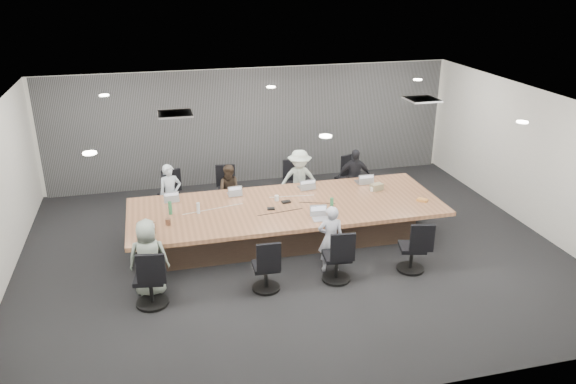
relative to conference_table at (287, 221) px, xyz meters
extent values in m
cube|color=black|center=(0.00, -0.50, -0.40)|extent=(10.00, 8.00, 0.00)
cube|color=white|center=(0.00, -0.50, 2.40)|extent=(10.00, 8.00, 0.00)
cube|color=silver|center=(0.00, 3.50, 1.00)|extent=(10.00, 0.00, 2.80)
cube|color=silver|center=(0.00, -4.50, 1.00)|extent=(10.00, 0.00, 2.80)
cube|color=silver|center=(5.00, -0.50, 1.00)|extent=(0.00, 8.00, 2.80)
cube|color=#555556|center=(0.00, 3.42, 1.00)|extent=(9.80, 0.04, 2.80)
cube|color=#473428|center=(0.00, 0.00, -0.07)|extent=(4.80, 1.40, 0.66)
cube|color=#A06A46|center=(0.00, 0.00, 0.30)|extent=(6.00, 2.20, 0.08)
imported|color=silver|center=(-2.14, 1.35, 0.24)|extent=(0.52, 0.40, 1.28)
cube|color=#B2B2B7|center=(-2.14, 0.80, 0.35)|extent=(0.30, 0.21, 0.02)
imported|color=#382C21|center=(-0.89, 1.35, 0.18)|extent=(0.64, 0.54, 1.17)
cube|color=#B2B2B7|center=(-0.89, 0.80, 0.35)|extent=(0.29, 0.21, 0.02)
imported|color=silver|center=(0.62, 1.35, 0.29)|extent=(0.98, 0.70, 1.38)
cube|color=#B2B2B7|center=(0.62, 0.80, 0.35)|extent=(0.36, 0.26, 0.02)
imported|color=black|center=(1.88, 1.35, 0.25)|extent=(0.79, 0.40, 1.30)
cube|color=#B2B2B7|center=(1.88, 0.80, 0.35)|extent=(0.33, 0.24, 0.02)
imported|color=gray|center=(-2.63, -1.35, 0.25)|extent=(0.68, 0.48, 1.31)
cube|color=#8C6647|center=(-2.63, -0.80, 0.35)|extent=(0.34, 0.24, 0.02)
imported|color=#B6B8C8|center=(0.45, -1.35, 0.22)|extent=(0.49, 0.37, 1.23)
cube|color=#B2B2B7|center=(0.45, -0.80, 0.35)|extent=(0.33, 0.24, 0.02)
cylinder|color=#2E7647|center=(-2.19, 0.11, 0.46)|extent=(0.09, 0.09, 0.25)
cylinder|color=#2E7647|center=(0.77, -0.42, 0.46)|extent=(0.07, 0.07, 0.23)
cylinder|color=silver|center=(-1.69, 0.03, 0.44)|extent=(0.08, 0.08, 0.21)
cylinder|color=white|center=(-0.14, 0.26, 0.39)|extent=(0.10, 0.10, 0.11)
cylinder|color=white|center=(1.87, 0.27, 0.38)|extent=(0.09, 0.09, 0.09)
cylinder|color=brown|center=(-2.26, -0.35, 0.40)|extent=(0.11, 0.11, 0.12)
cube|color=black|center=(-0.34, -0.13, 0.35)|extent=(0.16, 0.12, 0.03)
cube|color=black|center=(0.02, 0.12, 0.36)|extent=(0.18, 0.13, 0.03)
cube|color=black|center=(0.43, -0.59, 0.37)|extent=(0.17, 0.08, 0.06)
cube|color=gray|center=(1.98, 0.31, 0.41)|extent=(0.28, 0.22, 0.13)
cube|color=orange|center=(2.63, -0.45, 0.36)|extent=(0.23, 0.23, 0.04)
camera|label=1|loc=(-2.39, -9.63, 4.62)|focal=35.00mm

